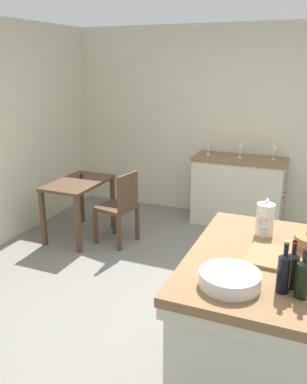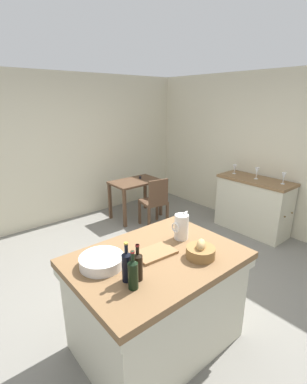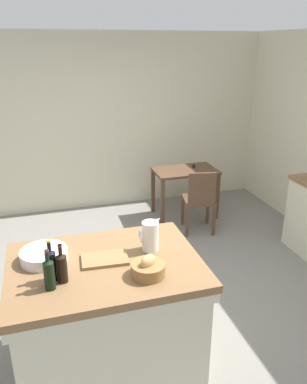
# 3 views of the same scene
# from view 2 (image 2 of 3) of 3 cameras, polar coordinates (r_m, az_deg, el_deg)

# --- Properties ---
(ground_plane) EXTENTS (6.76, 6.76, 0.00)m
(ground_plane) POSITION_cam_2_polar(r_m,az_deg,el_deg) (3.58, -0.43, -18.41)
(ground_plane) COLOR slate
(wall_back) EXTENTS (5.32, 0.12, 2.60)m
(wall_back) POSITION_cam_2_polar(r_m,az_deg,el_deg) (5.22, -19.11, 8.05)
(wall_back) COLOR beige
(wall_back) RESTS_ON ground
(wall_right) EXTENTS (0.12, 5.20, 2.60)m
(wall_right) POSITION_cam_2_polar(r_m,az_deg,el_deg) (5.02, 23.30, 7.18)
(wall_right) COLOR beige
(wall_right) RESTS_ON ground
(island_table) EXTENTS (1.42, 1.02, 0.91)m
(island_table) POSITION_cam_2_polar(r_m,az_deg,el_deg) (2.63, 0.67, -20.74)
(island_table) COLOR brown
(island_table) RESTS_ON ground
(side_cabinet) EXTENTS (0.52, 1.21, 0.92)m
(side_cabinet) POSITION_cam_2_polar(r_m,az_deg,el_deg) (4.97, 19.65, -2.55)
(side_cabinet) COLOR brown
(side_cabinet) RESTS_ON ground
(writing_desk) EXTENTS (0.90, 0.57, 0.77)m
(writing_desk) POSITION_cam_2_polar(r_m,az_deg,el_deg) (5.20, -3.72, 1.10)
(writing_desk) COLOR #513826
(writing_desk) RESTS_ON ground
(wooden_chair) EXTENTS (0.47, 0.47, 0.89)m
(wooden_chair) POSITION_cam_2_polar(r_m,az_deg,el_deg) (4.81, 0.28, -1.86)
(wooden_chair) COLOR #513826
(wooden_chair) RESTS_ON ground
(pitcher) EXTENTS (0.17, 0.13, 0.28)m
(pitcher) POSITION_cam_2_polar(r_m,az_deg,el_deg) (2.61, 5.70, -7.04)
(pitcher) COLOR silver
(pitcher) RESTS_ON island_table
(wash_bowl) EXTENTS (0.35, 0.35, 0.08)m
(wash_bowl) POSITION_cam_2_polar(r_m,az_deg,el_deg) (2.27, -10.56, -13.72)
(wash_bowl) COLOR silver
(wash_bowl) RESTS_ON island_table
(bread_basket) EXTENTS (0.24, 0.24, 0.16)m
(bread_basket) POSITION_cam_2_polar(r_m,az_deg,el_deg) (2.37, 9.60, -11.85)
(bread_basket) COLOR olive
(bread_basket) RESTS_ON island_table
(cutting_board) EXTENTS (0.36, 0.24, 0.02)m
(cutting_board) POSITION_cam_2_polar(r_m,az_deg,el_deg) (2.40, 0.30, -12.33)
(cutting_board) COLOR olive
(cutting_board) RESTS_ON island_table
(wine_bottle_dark) EXTENTS (0.07, 0.07, 0.28)m
(wine_bottle_dark) POSITION_cam_2_polar(r_m,az_deg,el_deg) (2.06, -3.24, -14.79)
(wine_bottle_dark) COLOR black
(wine_bottle_dark) RESTS_ON island_table
(wine_bottle_amber) EXTENTS (0.07, 0.07, 0.31)m
(wine_bottle_amber) POSITION_cam_2_polar(r_m,az_deg,el_deg) (2.05, -5.49, -14.73)
(wine_bottle_amber) COLOR black
(wine_bottle_amber) RESTS_ON island_table
(wine_bottle_green) EXTENTS (0.07, 0.07, 0.29)m
(wine_bottle_green) POSITION_cam_2_polar(r_m,az_deg,el_deg) (1.98, -4.22, -16.28)
(wine_bottle_green) COLOR black
(wine_bottle_green) RESTS_ON island_table
(wine_glass_far_left) EXTENTS (0.07, 0.07, 0.18)m
(wine_glass_far_left) POSITION_cam_2_polar(r_m,az_deg,el_deg) (4.66, 25.10, 2.94)
(wine_glass_far_left) COLOR white
(wine_glass_far_left) RESTS_ON side_cabinet
(wine_glass_left) EXTENTS (0.07, 0.07, 0.19)m
(wine_glass_left) POSITION_cam_2_polar(r_m,az_deg,el_deg) (4.80, 20.39, 4.02)
(wine_glass_left) COLOR white
(wine_glass_left) RESTS_ON side_cabinet
(wine_glass_middle) EXTENTS (0.07, 0.07, 0.16)m
(wine_glass_middle) POSITION_cam_2_polar(r_m,az_deg,el_deg) (5.04, 16.25, 4.82)
(wine_glass_middle) COLOR white
(wine_glass_middle) RESTS_ON side_cabinet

